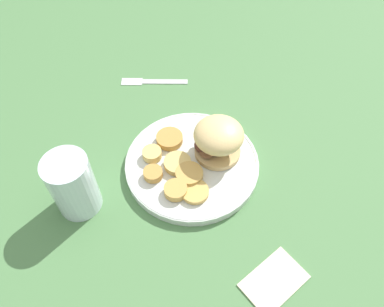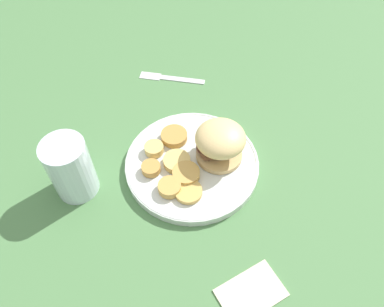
{
  "view_description": "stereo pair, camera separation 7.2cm",
  "coord_description": "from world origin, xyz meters",
  "px_view_note": "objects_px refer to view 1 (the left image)",
  "views": [
    {
      "loc": [
        -0.32,
        0.29,
        0.61
      ],
      "look_at": [
        0.0,
        0.0,
        0.04
      ],
      "focal_mm": 35.0,
      "sensor_mm": 36.0,
      "label": 1
    },
    {
      "loc": [
        -0.37,
        0.23,
        0.61
      ],
      "look_at": [
        0.0,
        0.0,
        0.04
      ],
      "focal_mm": 35.0,
      "sensor_mm": 36.0,
      "label": 2
    }
  ],
  "objects_px": {
    "fork": "(153,81)",
    "drinking_glass": "(73,185)",
    "sandwich": "(217,139)",
    "dinner_plate": "(192,164)"
  },
  "relations": [
    {
      "from": "fork",
      "to": "drinking_glass",
      "type": "relative_size",
      "value": 1.05
    },
    {
      "from": "sandwich",
      "to": "fork",
      "type": "relative_size",
      "value": 0.76
    },
    {
      "from": "sandwich",
      "to": "dinner_plate",
      "type": "bearing_deg",
      "value": 72.63
    },
    {
      "from": "dinner_plate",
      "to": "drinking_glass",
      "type": "relative_size",
      "value": 2.1
    },
    {
      "from": "sandwich",
      "to": "drinking_glass",
      "type": "distance_m",
      "value": 0.28
    },
    {
      "from": "dinner_plate",
      "to": "sandwich",
      "type": "height_order",
      "value": "sandwich"
    },
    {
      "from": "fork",
      "to": "drinking_glass",
      "type": "distance_m",
      "value": 0.36
    },
    {
      "from": "dinner_plate",
      "to": "fork",
      "type": "xyz_separation_m",
      "value": [
        0.25,
        -0.1,
        -0.01
      ]
    },
    {
      "from": "dinner_plate",
      "to": "fork",
      "type": "height_order",
      "value": "dinner_plate"
    },
    {
      "from": "sandwich",
      "to": "drinking_glass",
      "type": "relative_size",
      "value": 0.8
    }
  ]
}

